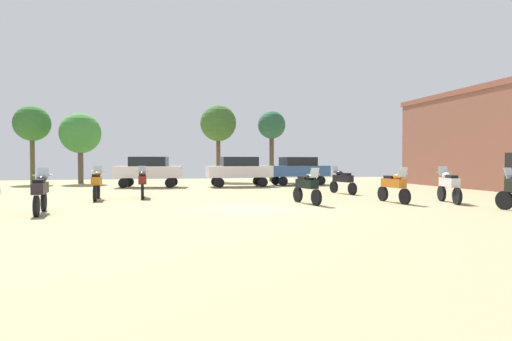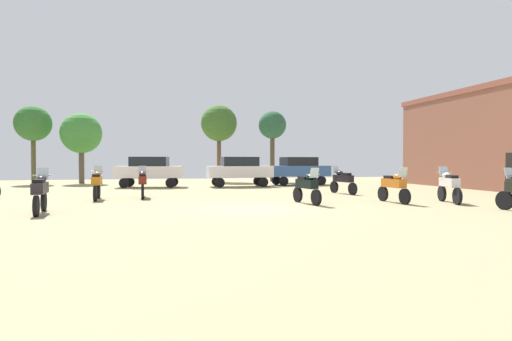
% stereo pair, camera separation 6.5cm
% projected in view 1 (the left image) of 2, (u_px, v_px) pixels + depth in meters
% --- Properties ---
extents(ground_plane, '(44.00, 52.00, 0.02)m').
position_uv_depth(ground_plane, '(255.00, 208.00, 15.48)').
color(ground_plane, '#948962').
extents(motorcycle_1, '(0.62, 2.28, 1.51)m').
position_uv_depth(motorcycle_1, '(97.00, 183.00, 18.73)').
color(motorcycle_1, black).
rests_on(motorcycle_1, ground).
extents(motorcycle_2, '(0.77, 2.12, 1.51)m').
position_uv_depth(motorcycle_2, '(449.00, 185.00, 17.40)').
color(motorcycle_2, black).
rests_on(motorcycle_2, ground).
extents(motorcycle_3, '(0.74, 2.21, 1.46)m').
position_uv_depth(motorcycle_3, '(342.00, 180.00, 22.16)').
color(motorcycle_3, black).
rests_on(motorcycle_3, ground).
extents(motorcycle_4, '(0.62, 2.14, 1.47)m').
position_uv_depth(motorcycle_4, '(394.00, 185.00, 17.43)').
color(motorcycle_4, black).
rests_on(motorcycle_4, ground).
extents(motorcycle_6, '(0.70, 2.07, 1.47)m').
position_uv_depth(motorcycle_6, '(307.00, 186.00, 16.99)').
color(motorcycle_6, black).
rests_on(motorcycle_6, ground).
extents(motorcycle_7, '(0.62, 2.31, 1.50)m').
position_uv_depth(motorcycle_7, '(142.00, 182.00, 19.74)').
color(motorcycle_7, black).
rests_on(motorcycle_7, ground).
extents(motorcycle_9, '(0.62, 2.23, 1.50)m').
position_uv_depth(motorcycle_9, '(40.00, 191.00, 13.82)').
color(motorcycle_9, black).
rests_on(motorcycle_9, ground).
extents(car_1, '(4.46, 2.22, 2.00)m').
position_uv_depth(car_1, '(298.00, 169.00, 30.27)').
color(car_1, black).
rests_on(car_1, ground).
extents(car_2, '(4.53, 2.45, 2.00)m').
position_uv_depth(car_2, '(149.00, 169.00, 27.56)').
color(car_2, black).
rests_on(car_2, ground).
extents(car_3, '(4.33, 1.88, 2.00)m').
position_uv_depth(car_3, '(239.00, 169.00, 28.24)').
color(car_3, black).
rests_on(car_3, ground).
extents(tree_2, '(2.32, 2.32, 5.90)m').
position_uv_depth(tree_2, '(272.00, 126.00, 35.19)').
color(tree_2, brown).
rests_on(tree_2, ground).
extents(tree_3, '(2.67, 2.67, 5.92)m').
position_uv_depth(tree_3, '(32.00, 124.00, 31.86)').
color(tree_3, '#4E462C').
rests_on(tree_3, ground).
extents(tree_4, '(3.02, 3.02, 6.40)m').
position_uv_depth(tree_4, '(218.00, 124.00, 35.19)').
color(tree_4, brown).
rests_on(tree_4, ground).
extents(tree_5, '(3.07, 3.07, 5.39)m').
position_uv_depth(tree_5, '(80.00, 134.00, 32.18)').
color(tree_5, brown).
rests_on(tree_5, ground).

